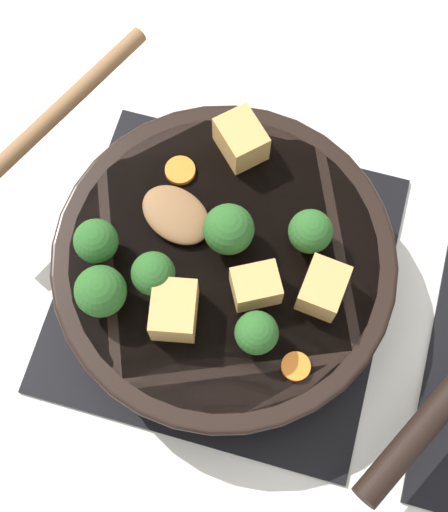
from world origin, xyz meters
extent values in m
plane|color=silver|center=(0.00, 0.00, 0.00)|extent=(2.40, 2.40, 0.00)
cube|color=black|center=(0.00, 0.00, 0.00)|extent=(0.31, 0.31, 0.01)
torus|color=black|center=(0.00, 0.00, 0.02)|extent=(0.24, 0.24, 0.01)
cube|color=black|center=(0.00, 0.00, 0.02)|extent=(0.01, 0.23, 0.01)
cube|color=black|center=(0.00, 0.00, 0.02)|extent=(0.23, 0.01, 0.01)
cylinder|color=black|center=(0.00, 0.00, 0.05)|extent=(0.30, 0.30, 0.05)
cylinder|color=brown|center=(0.00, 0.00, 0.06)|extent=(0.27, 0.27, 0.04)
torus|color=black|center=(0.00, 0.00, 0.07)|extent=(0.31, 0.31, 0.01)
cylinder|color=black|center=(0.10, 0.19, 0.07)|extent=(0.13, 0.09, 0.02)
ellipsoid|color=brown|center=(-0.02, -0.05, 0.08)|extent=(0.07, 0.08, 0.01)
cylinder|color=brown|center=(-0.09, -0.19, 0.09)|extent=(0.22, 0.11, 0.02)
cube|color=tan|center=(0.06, -0.03, 0.10)|extent=(0.05, 0.04, 0.04)
cube|color=tan|center=(0.01, 0.09, 0.09)|extent=(0.05, 0.04, 0.03)
cube|color=tan|center=(-0.11, -0.01, 0.09)|extent=(0.06, 0.06, 0.04)
cube|color=tan|center=(0.02, 0.03, 0.09)|extent=(0.05, 0.05, 0.03)
cylinder|color=#709956|center=(-0.01, 0.00, 0.08)|extent=(0.01, 0.01, 0.01)
sphere|color=#285B23|center=(-0.01, 0.00, 0.11)|extent=(0.04, 0.04, 0.04)
cylinder|color=#709956|center=(0.07, -0.09, 0.08)|extent=(0.01, 0.01, 0.01)
sphere|color=#285B23|center=(0.07, -0.09, 0.11)|extent=(0.04, 0.04, 0.04)
cylinder|color=#709956|center=(0.07, 0.05, 0.08)|extent=(0.01, 0.01, 0.01)
sphere|color=#285B23|center=(0.07, 0.05, 0.10)|extent=(0.04, 0.04, 0.04)
cylinder|color=#709956|center=(-0.03, 0.07, 0.08)|extent=(0.01, 0.01, 0.01)
sphere|color=#285B23|center=(-0.03, 0.07, 0.10)|extent=(0.04, 0.04, 0.04)
cylinder|color=#709956|center=(0.04, -0.05, 0.08)|extent=(0.01, 0.01, 0.01)
sphere|color=#285B23|center=(0.04, -0.05, 0.10)|extent=(0.04, 0.04, 0.04)
cylinder|color=#709956|center=(0.02, -0.11, 0.08)|extent=(0.01, 0.01, 0.01)
sphere|color=#285B23|center=(0.02, -0.11, 0.10)|extent=(0.04, 0.04, 0.04)
cylinder|color=orange|center=(0.08, 0.08, 0.08)|extent=(0.02, 0.02, 0.01)
cylinder|color=orange|center=(-0.07, -0.06, 0.08)|extent=(0.03, 0.03, 0.01)
camera|label=1|loc=(0.20, 0.06, 0.67)|focal=50.00mm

